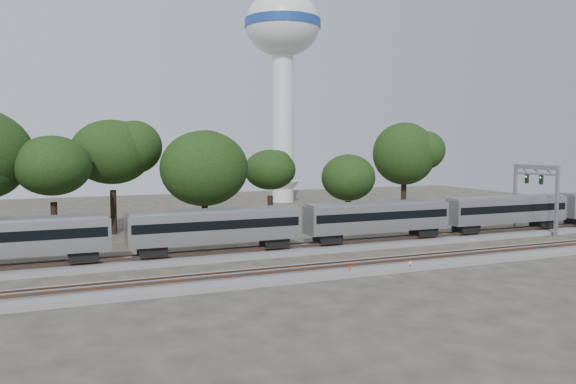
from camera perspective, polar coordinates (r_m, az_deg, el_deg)
name	(u,v)px	position (r m, az deg, el deg)	size (l,w,h in m)	color
ground	(271,267)	(50.18, -1.78, -7.63)	(160.00, 160.00, 0.00)	#383328
track_far	(249,253)	(55.67, -4.00, -6.19)	(160.00, 5.00, 0.73)	slate
track_near	(288,274)	(46.51, 0.01, -8.35)	(160.00, 5.00, 0.73)	slate
train	(379,216)	(61.54, 9.19, -2.47)	(122.91, 2.99, 4.41)	#ACAEB3
switch_stand_red	(349,269)	(47.17, 6.26, -7.76)	(0.28, 0.05, 0.87)	#512D19
switch_stand_white	(410,265)	(49.32, 12.31, -7.26)	(0.29, 0.06, 0.91)	#512D19
switch_lever	(367,271)	(48.36, 8.02, -7.96)	(0.50, 0.30, 0.30)	#512D19
water_tower	(283,47)	(109.29, -0.54, 14.52)	(14.32, 14.32, 39.65)	silver
signal_gantry	(535,183)	(75.56, 23.83, 0.81)	(0.58, 6.91, 8.40)	gray
tree_2	(52,166)	(65.67, -22.81, 2.46)	(8.73, 8.73, 12.31)	black
tree_3	(112,152)	(71.04, -17.44, 3.88)	(10.15, 10.15, 14.31)	black
tree_4	(204,169)	(66.83, -8.51, 2.37)	(8.22, 8.22, 11.59)	black
tree_5	(270,170)	(74.83, -1.83, 2.25)	(7.67, 7.67, 10.82)	black
tree_6	(348,178)	(72.91, 6.14, 1.44)	(6.75, 6.75, 9.52)	black
tree_7	(404,154)	(85.50, 11.73, 3.82)	(9.73, 9.73, 13.72)	black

